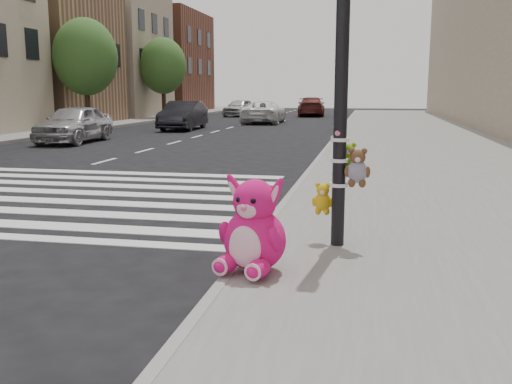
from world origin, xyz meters
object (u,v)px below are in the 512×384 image
(pink_bunny, at_px, (253,232))
(red_teddy, at_px, (253,265))
(car_dark_far, at_px, (183,115))
(car_white_near, at_px, (264,112))
(car_silver_far, at_px, (74,124))
(signal_pole, at_px, (343,115))

(pink_bunny, xyz_separation_m, red_teddy, (0.01, -0.06, -0.34))
(car_dark_far, distance_m, car_white_near, 7.27)
(red_teddy, height_order, car_white_near, car_white_near)
(car_silver_far, bearing_deg, pink_bunny, -58.47)
(car_white_near, bearing_deg, car_silver_far, 70.22)
(red_teddy, bearing_deg, signal_pole, 51.06)
(car_white_near, bearing_deg, pink_bunny, 99.00)
(pink_bunny, height_order, car_silver_far, car_silver_far)
(red_teddy, bearing_deg, pink_bunny, 91.66)
(car_dark_far, height_order, car_white_near, car_dark_far)
(signal_pole, bearing_deg, car_dark_far, 113.18)
(pink_bunny, height_order, red_teddy, pink_bunny)
(pink_bunny, relative_size, red_teddy, 5.95)
(signal_pole, xyz_separation_m, car_dark_far, (-9.12, 21.31, -1.00))
(pink_bunny, height_order, car_white_near, car_white_near)
(car_dark_far, bearing_deg, signal_pole, -69.15)
(signal_pole, relative_size, red_teddy, 22.90)
(car_dark_far, bearing_deg, pink_bunny, -72.14)
(pink_bunny, bearing_deg, signal_pole, 71.65)
(pink_bunny, distance_m, car_silver_far, 17.89)
(signal_pole, height_order, car_dark_far, signal_pole)
(signal_pole, relative_size, car_white_near, 0.81)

